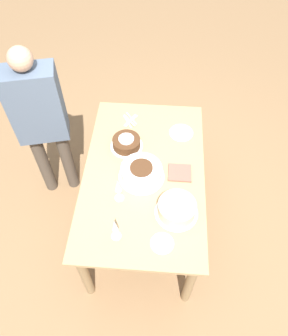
{
  "coord_description": "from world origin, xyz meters",
  "views": [
    {
      "loc": [
        1.49,
        0.11,
        2.75
      ],
      "look_at": [
        0.0,
        0.0,
        0.8
      ],
      "focal_mm": 35.0,
      "sensor_mm": 36.0,
      "label": 1
    }
  ],
  "objects_px": {
    "wine_glass_near": "(118,186)",
    "wine_glass_far": "(115,226)",
    "person_cutting": "(40,118)",
    "cake_center_white": "(141,172)",
    "cake_front_chocolate": "(126,143)",
    "cake_back_decorated": "(177,209)"
  },
  "relations": [
    {
      "from": "wine_glass_far",
      "to": "person_cutting",
      "type": "height_order",
      "value": "person_cutting"
    },
    {
      "from": "cake_center_white",
      "to": "cake_front_chocolate",
      "type": "height_order",
      "value": "cake_center_white"
    },
    {
      "from": "cake_back_decorated",
      "to": "wine_glass_far",
      "type": "distance_m",
      "value": 0.46
    },
    {
      "from": "wine_glass_far",
      "to": "cake_back_decorated",
      "type": "bearing_deg",
      "value": 117.9
    },
    {
      "from": "cake_back_decorated",
      "to": "person_cutting",
      "type": "relative_size",
      "value": 0.19
    },
    {
      "from": "wine_glass_near",
      "to": "wine_glass_far",
      "type": "height_order",
      "value": "wine_glass_near"
    },
    {
      "from": "wine_glass_far",
      "to": "person_cutting",
      "type": "relative_size",
      "value": 0.14
    },
    {
      "from": "person_cutting",
      "to": "wine_glass_far",
      "type": "bearing_deg",
      "value": -65.25
    },
    {
      "from": "wine_glass_near",
      "to": "cake_center_white",
      "type": "bearing_deg",
      "value": 145.01
    },
    {
      "from": "cake_front_chocolate",
      "to": "wine_glass_far",
      "type": "height_order",
      "value": "wine_glass_far"
    },
    {
      "from": "wine_glass_near",
      "to": "wine_glass_far",
      "type": "bearing_deg",
      "value": 3.11
    },
    {
      "from": "cake_center_white",
      "to": "wine_glass_near",
      "type": "height_order",
      "value": "wine_glass_near"
    },
    {
      "from": "cake_center_white",
      "to": "person_cutting",
      "type": "height_order",
      "value": "person_cutting"
    },
    {
      "from": "cake_back_decorated",
      "to": "cake_front_chocolate",
      "type": "bearing_deg",
      "value": -144.97
    },
    {
      "from": "wine_glass_far",
      "to": "wine_glass_near",
      "type": "bearing_deg",
      "value": -176.89
    },
    {
      "from": "person_cutting",
      "to": "cake_front_chocolate",
      "type": "bearing_deg",
      "value": -20.84
    },
    {
      "from": "cake_center_white",
      "to": "cake_front_chocolate",
      "type": "distance_m",
      "value": 0.33
    },
    {
      "from": "cake_front_chocolate",
      "to": "cake_back_decorated",
      "type": "bearing_deg",
      "value": 35.03
    },
    {
      "from": "cake_front_chocolate",
      "to": "cake_back_decorated",
      "type": "relative_size",
      "value": 0.87
    },
    {
      "from": "cake_front_chocolate",
      "to": "cake_back_decorated",
      "type": "height_order",
      "value": "cake_back_decorated"
    },
    {
      "from": "cake_center_white",
      "to": "wine_glass_far",
      "type": "height_order",
      "value": "wine_glass_far"
    },
    {
      "from": "person_cutting",
      "to": "cake_center_white",
      "type": "bearing_deg",
      "value": -38.3
    }
  ]
}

